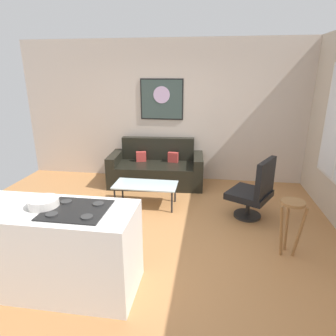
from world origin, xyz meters
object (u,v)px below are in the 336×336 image
at_px(couch, 157,170).
at_px(wall_painting, 162,99).
at_px(bar_stool, 291,216).
at_px(mixing_bowl, 44,203).
at_px(coffee_table, 146,186).
at_px(armchair, 255,191).

distance_m(couch, wall_painting, 1.42).
bearing_deg(bar_stool, mixing_bowl, -159.96).
xyz_separation_m(coffee_table, wall_painting, (0.04, 1.45, 1.30)).
bearing_deg(armchair, mixing_bowl, -141.09).
bearing_deg(coffee_table, armchair, -6.85).
height_order(couch, wall_painting, wall_painting).
height_order(coffee_table, bar_stool, bar_stool).
relative_size(armchair, wall_painting, 1.12).
bearing_deg(mixing_bowl, couch, 80.16).
height_order(bar_stool, mixing_bowl, mixing_bowl).
bearing_deg(bar_stool, coffee_table, 151.49).
height_order(couch, coffee_table, couch).
bearing_deg(wall_painting, bar_stool, -51.87).
bearing_deg(wall_painting, couch, -96.18).
bearing_deg(coffee_table, couch, 90.34).
distance_m(armchair, bar_stool, 0.95).
xyz_separation_m(mixing_bowl, wall_painting, (0.58, 3.51, 0.70)).
relative_size(coffee_table, mixing_bowl, 3.65).
bearing_deg(armchair, bar_stool, -71.51).
distance_m(coffee_table, bar_stool, 2.34).
relative_size(couch, mixing_bowl, 6.53).
bearing_deg(mixing_bowl, wall_painting, 80.59).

